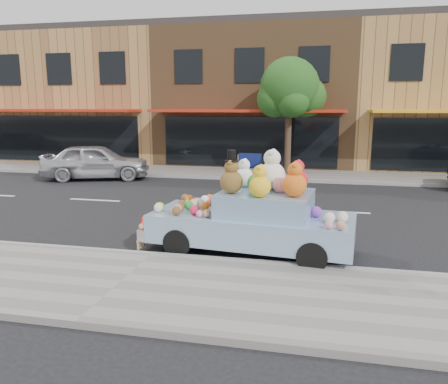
# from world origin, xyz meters

# --- Properties ---
(ground) EXTENTS (120.00, 120.00, 0.00)m
(ground) POSITION_xyz_m (0.00, 0.00, 0.00)
(ground) COLOR black
(ground) RESTS_ON ground
(near_sidewalk) EXTENTS (60.00, 3.00, 0.12)m
(near_sidewalk) POSITION_xyz_m (0.00, -6.50, 0.06)
(near_sidewalk) COLOR gray
(near_sidewalk) RESTS_ON ground
(far_sidewalk) EXTENTS (60.00, 3.00, 0.12)m
(far_sidewalk) POSITION_xyz_m (0.00, 6.50, 0.06)
(far_sidewalk) COLOR gray
(far_sidewalk) RESTS_ON ground
(near_kerb) EXTENTS (60.00, 0.12, 0.13)m
(near_kerb) POSITION_xyz_m (0.00, -5.00, 0.07)
(near_kerb) COLOR gray
(near_kerb) RESTS_ON ground
(far_kerb) EXTENTS (60.00, 0.12, 0.13)m
(far_kerb) POSITION_xyz_m (0.00, 5.00, 0.07)
(far_kerb) COLOR gray
(far_kerb) RESTS_ON ground
(storefront_left) EXTENTS (10.00, 9.80, 7.30)m
(storefront_left) POSITION_xyz_m (-10.00, 11.97, 3.64)
(storefront_left) COLOR #AD8048
(storefront_left) RESTS_ON ground
(storefront_mid) EXTENTS (10.00, 9.80, 7.30)m
(storefront_mid) POSITION_xyz_m (0.00, 11.97, 3.64)
(storefront_mid) COLOR brown
(storefront_mid) RESTS_ON ground
(street_tree) EXTENTS (3.00, 2.70, 5.22)m
(street_tree) POSITION_xyz_m (2.03, 6.55, 3.69)
(street_tree) COLOR #38281C
(street_tree) RESTS_ON ground
(car_silver) EXTENTS (4.83, 3.06, 1.53)m
(car_silver) POSITION_xyz_m (-6.04, 3.99, 0.77)
(car_silver) COLOR silver
(car_silver) RESTS_ON ground
(art_car) EXTENTS (4.64, 2.19, 2.25)m
(art_car) POSITION_xyz_m (1.98, -4.14, 0.80)
(art_car) COLOR black
(art_car) RESTS_ON ground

